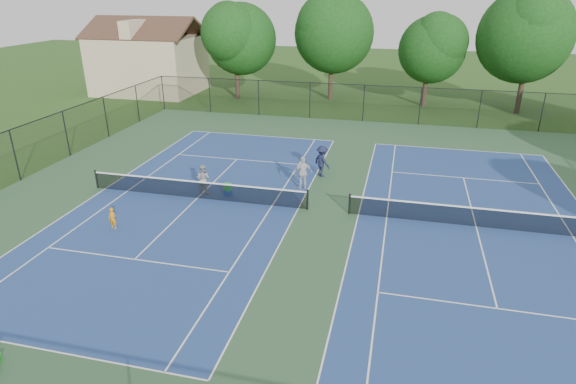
% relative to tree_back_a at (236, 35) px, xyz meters
% --- Properties ---
extents(ground, '(140.00, 140.00, 0.00)m').
position_rel_tree_back_a_xyz_m(ground, '(13.00, -24.00, -6.04)').
color(ground, '#234716').
rests_on(ground, ground).
extents(court_pad, '(36.00, 36.00, 0.01)m').
position_rel_tree_back_a_xyz_m(court_pad, '(13.00, -24.00, -6.03)').
color(court_pad, '#315735').
rests_on(court_pad, ground).
extents(tennis_court_left, '(12.00, 23.83, 1.07)m').
position_rel_tree_back_a_xyz_m(tennis_court_left, '(6.00, -24.00, -5.94)').
color(tennis_court_left, navy).
rests_on(tennis_court_left, ground).
extents(tennis_court_right, '(12.00, 23.83, 1.07)m').
position_rel_tree_back_a_xyz_m(tennis_court_right, '(20.00, -24.00, -5.94)').
color(tennis_court_right, navy).
rests_on(tennis_court_right, ground).
extents(perimeter_fence, '(36.08, 36.08, 3.02)m').
position_rel_tree_back_a_xyz_m(perimeter_fence, '(13.00, -24.00, -4.44)').
color(perimeter_fence, black).
rests_on(perimeter_fence, ground).
extents(tree_back_a, '(6.80, 6.80, 9.15)m').
position_rel_tree_back_a_xyz_m(tree_back_a, '(0.00, 0.00, 0.00)').
color(tree_back_a, '#2D2116').
rests_on(tree_back_a, ground).
extents(tree_back_b, '(7.60, 7.60, 10.03)m').
position_rel_tree_back_a_xyz_m(tree_back_b, '(9.00, 2.00, 0.56)').
color(tree_back_b, '#2D2116').
rests_on(tree_back_b, ground).
extents(tree_back_c, '(6.00, 6.00, 8.40)m').
position_rel_tree_back_a_xyz_m(tree_back_c, '(18.00, 1.00, -0.56)').
color(tree_back_c, '#2D2116').
rests_on(tree_back_c, ground).
extents(tree_back_d, '(7.80, 7.80, 10.37)m').
position_rel_tree_back_a_xyz_m(tree_back_d, '(26.00, 0.00, 0.79)').
color(tree_back_d, '#2D2116').
rests_on(tree_back_d, ground).
extents(clapboard_house, '(10.80, 8.10, 7.65)m').
position_rel_tree_back_a_xyz_m(clapboard_house, '(-10.00, 1.00, -2.95)').
color(clapboard_house, tan).
rests_on(clapboard_house, ground).
extents(child_player, '(0.41, 0.29, 1.04)m').
position_rel_tree_back_a_xyz_m(child_player, '(3.63, -28.12, -5.52)').
color(child_player, orange).
rests_on(child_player, ground).
extents(instructor, '(0.86, 0.71, 1.61)m').
position_rel_tree_back_a_xyz_m(instructor, '(6.05, -23.20, -5.23)').
color(instructor, '#98999B').
rests_on(instructor, ground).
extents(bystander_a, '(1.17, 0.93, 1.86)m').
position_rel_tree_back_a_xyz_m(bystander_a, '(11.15, -21.34, -5.11)').
color(bystander_a, silver).
rests_on(bystander_a, ground).
extents(bystander_b, '(1.37, 1.30, 1.86)m').
position_rel_tree_back_a_xyz_m(bystander_b, '(11.85, -19.25, -5.11)').
color(bystander_b, '#181C35').
rests_on(bystander_b, ground).
extents(ball_crate, '(0.42, 0.39, 0.32)m').
position_rel_tree_back_a_xyz_m(ball_crate, '(7.46, -23.28, -5.88)').
color(ball_crate, '#163698').
rests_on(ball_crate, ground).
extents(ball_hopper, '(0.41, 0.37, 0.39)m').
position_rel_tree_back_a_xyz_m(ball_hopper, '(7.46, -23.28, -5.52)').
color(ball_hopper, green).
rests_on(ball_hopper, ball_crate).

